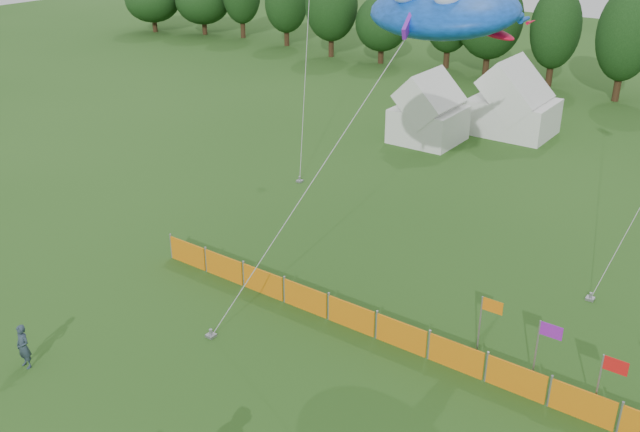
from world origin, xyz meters
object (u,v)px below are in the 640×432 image
Objects in this scene: tent_left at (429,114)px; stingray_kite at (449,9)px; spectator_a at (23,347)px; barrier_fence at (375,325)px; tent_right at (514,105)px.

stingray_kite is (8.45, -15.69, 8.75)m from tent_left.
barrier_fence is at bearing 43.40° from spectator_a.
spectator_a is at bearing -124.12° from stingray_kite.
tent_left is 21.56m from barrier_fence.
tent_left is 0.26× the size of stingray_kite.
tent_left is 0.19× the size of barrier_fence.
spectator_a is at bearing -95.76° from tent_right.
tent_left is at bearing -128.62° from tent_right.
barrier_fence is at bearing -88.81° from stingray_kite.
stingray_kite reaches higher than tent_right.
barrier_fence is 11.46m from spectator_a.
stingray_kite is (-0.08, 4.08, 9.96)m from barrier_fence.
tent_right is 0.25× the size of barrier_fence.
tent_right is at bearing 83.62° from spectator_a.
tent_right is at bearing 103.71° from stingray_kite.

